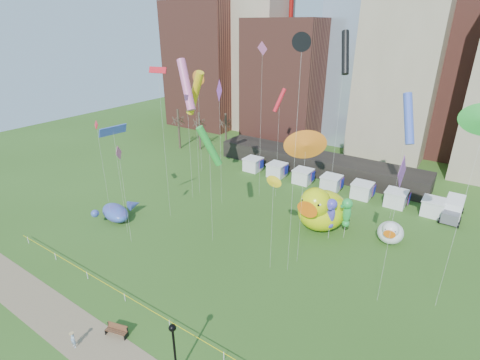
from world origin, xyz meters
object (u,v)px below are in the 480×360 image
Objects in this scene: seahorse_purple at (331,211)px; lamppost at (174,345)px; big_duck at (321,209)px; small_duck at (390,232)px; park_bench at (117,330)px; box_truck at (453,208)px; woman at (73,340)px; whale_inflatable at (117,212)px; seahorse_green at (347,211)px.

seahorse_purple is 1.04× the size of lamppost.
big_duck is 1.93× the size of small_duck.
box_truck reaches higher than park_bench.
woman reaches higher than park_bench.
small_duck is 29.80m from lamppost.
park_bench is (-15.97, -28.31, -0.94)m from small_duck.
small_duck is 35.98m from whale_inflatable.
big_duck is 27.69m from whale_inflatable.
big_duck is at bearing -175.19° from small_duck.
whale_inflatable is 27.42m from lamppost.
lamppost reaches higher than whale_inflatable.
park_bench is at bearing 55.61° from woman.
small_duck is 5.93m from seahorse_green.
seahorse_purple is at bearing 84.76° from lamppost.
park_bench is (-9.42, -24.89, -3.37)m from seahorse_purple.
lamppost is 42.69m from box_truck.
big_duck is 2.77m from seahorse_purple.
small_duck is 32.52m from park_bench.
seahorse_purple reaches higher than seahorse_green.
box_truck is at bearing 57.66° from small_duck.
seahorse_purple is at bearing -127.83° from box_truck.
park_bench is 45.49m from box_truck.
seahorse_green is at bearing -163.53° from small_duck.
whale_inflatable is (-27.68, -12.93, -2.81)m from seahorse_green.
woman is (14.80, -16.16, -0.34)m from whale_inflatable.
seahorse_green is (-5.00, -2.11, 2.39)m from small_duck.
small_duck is 7.77m from seahorse_purple.
park_bench is 7.63m from lamppost.
small_duck is at bearing 59.26° from woman.
big_duck is at bearing 71.42° from woman.
park_bench is (-7.48, -26.61, -2.39)m from big_duck.
whale_inflatable is at bearing -134.10° from seahorse_green.
lamppost is 0.89× the size of box_truck.
seahorse_purple is 19.61m from box_truck.
lamppost is 9.80m from woman.
woman is (-23.55, -42.90, -0.57)m from box_truck.
box_truck is at bearing 70.11° from lamppost.
seahorse_green is 26.58m from lamppost.
park_bench is (16.71, -13.26, -0.52)m from whale_inflatable.
big_duck is 1.25× the size of whale_inflatable.
box_truck is (14.16, 13.39, -1.64)m from big_duck.
seahorse_purple reaches higher than small_duck.
seahorse_green is at bearing -126.55° from box_truck.
big_duck is at bearing 129.33° from seahorse_purple.
box_truck is 4.17× the size of woman.
big_duck reaches higher than lamppost.
box_truck is at bearing 47.59° from big_duck.
seahorse_purple reaches higher than box_truck.
seahorse_green is at bearing 30.84° from seahorse_purple.
seahorse_green is at bearing 81.68° from lamppost.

